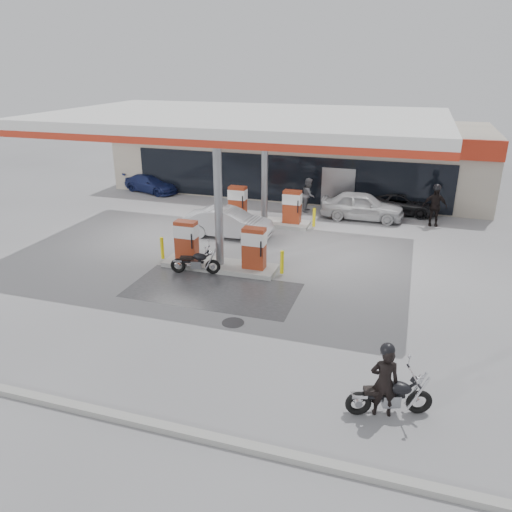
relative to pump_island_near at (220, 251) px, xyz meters
The scene contains 17 objects.
ground 2.12m from the pump_island_near, 90.00° to the right, with size 90.00×90.00×0.00m, color gray.
wet_patch 2.18m from the pump_island_near, 75.96° to the right, with size 6.00×3.00×0.00m, color #4C4C4F.
drain_cover 4.53m from the pump_island_near, 63.43° to the right, with size 0.70×0.70×0.01m, color #38383A.
kerb 9.02m from the pump_island_near, 90.00° to the right, with size 28.00×0.25×0.15m, color gray.
store_building 14.00m from the pump_island_near, 89.98° to the left, with size 22.00×8.22×4.00m.
canopy 5.46m from the pump_island_near, 90.00° to the left, with size 16.00×10.02×5.51m.
pump_island_near is the anchor object (origin of this frame).
pump_island_far 6.00m from the pump_island_near, 90.00° to the left, with size 5.14×1.30×1.78m.
main_motorcycle 9.77m from the pump_island_near, 45.04° to the right, with size 1.94×0.94×1.04m.
biker_main 9.69m from the pump_island_near, 46.09° to the right, with size 0.64×0.42×1.76m, color black.
parked_motorcycle 1.06m from the pump_island_near, 129.97° to the right, with size 1.91×0.75×0.99m.
sedan_white 9.37m from the pump_island_near, 61.05° to the left, with size 1.67×4.14×1.41m, color silver.
attendant 8.95m from the pump_island_near, 79.52° to the left, with size 0.88×0.68×1.80m, color slate.
hatchback_silver 3.73m from the pump_island_near, 105.38° to the left, with size 1.40×4.03×1.33m, color #B5B8BD.
parked_car_left 13.11m from the pump_island_near, 130.30° to the left, with size 1.52×3.74×1.09m, color navy.
parked_car_right 11.92m from the pump_island_near, 57.03° to the left, with size 1.73×3.76×1.04m, color black.
biker_walking 11.46m from the pump_island_near, 45.72° to the left, with size 1.14×0.48×1.95m, color black.
Camera 1 is at (6.83, -14.78, 7.60)m, focal length 35.00 mm.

